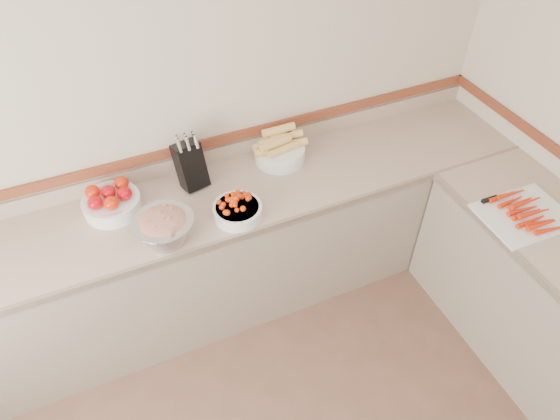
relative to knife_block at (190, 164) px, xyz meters
name	(u,v)px	position (x,y,z in m)	size (l,w,h in m)	color
back_wall	(173,112)	(-0.02, 0.15, 0.26)	(4.00, 4.00, 0.00)	beige
counter_back	(207,256)	(-0.02, -0.17, -0.59)	(4.00, 0.65, 1.08)	tan
knife_block	(190,164)	(0.00, 0.00, 0.00)	(0.18, 0.20, 0.35)	black
tomato_bowl	(111,201)	(-0.46, -0.04, -0.08)	(0.31, 0.31, 0.15)	white
cherry_tomato_bowl	(237,209)	(0.14, -0.35, -0.09)	(0.27, 0.27, 0.15)	white
corn_bowl	(280,150)	(0.55, 0.00, -0.07)	(0.33, 0.30, 0.22)	white
rhubarb_bowl	(165,228)	(-0.25, -0.37, -0.05)	(0.31, 0.31, 0.18)	#B2B2BA
cutting_board	(524,213)	(1.56, -0.98, -0.12)	(0.48, 0.38, 0.07)	white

